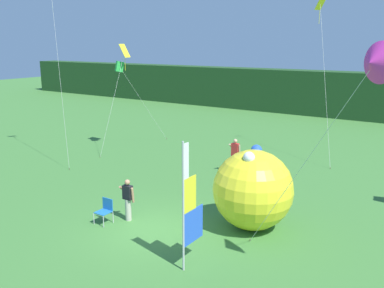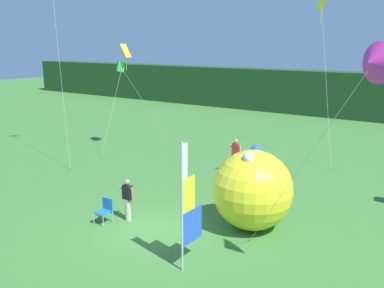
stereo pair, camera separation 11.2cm
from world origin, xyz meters
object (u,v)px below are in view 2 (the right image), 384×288
person_near_banner (128,199)px  kite_yellow_diamond_3 (125,56)px  kite_magenta_delta_6 (373,63)px  folding_chair (105,209)px  kite_green_box_0 (121,67)px  person_mid_field (236,155)px  banner_flag (188,207)px  inflatable_balloon (253,190)px  kite_yellow_diamond_2 (322,18)px

person_near_banner → kite_yellow_diamond_3: (-7.10, 7.72, 4.76)m
person_near_banner → kite_magenta_delta_6: size_ratio=0.24×
folding_chair → kite_green_box_0: 11.75m
kite_green_box_0 → kite_yellow_diamond_3: kite_yellow_diamond_3 is taller
kite_yellow_diamond_3 → kite_magenta_delta_6: 17.37m
person_mid_field → kite_yellow_diamond_3: (-7.62, 0.47, 4.66)m
banner_flag → person_near_banner: 4.08m
person_near_banner → folding_chair: size_ratio=1.75×
inflatable_balloon → kite_green_box_0: bearing=153.2°
kite_magenta_delta_6 → kite_yellow_diamond_3: bearing=150.9°
banner_flag → kite_yellow_diamond_3: bearing=139.6°
person_near_banner → kite_magenta_delta_6: (8.07, -0.73, 5.09)m
kite_yellow_diamond_3 → person_near_banner: bearing=-47.4°
kite_yellow_diamond_3 → kite_yellow_diamond_2: bearing=30.4°
folding_chair → kite_green_box_0: kite_green_box_0 is taller
person_near_banner → person_mid_field: 7.27m
kite_green_box_0 → kite_magenta_delta_6: bearing=-28.7°
inflatable_balloon → person_near_banner: bearing=-154.1°
kite_yellow_diamond_2 → kite_yellow_diamond_3: bearing=-149.6°
kite_yellow_diamond_2 → kite_magenta_delta_6: bearing=-68.1°
person_mid_field → kite_green_box_0: (-7.99, 0.51, 4.01)m
kite_magenta_delta_6 → banner_flag: bearing=-170.7°
person_near_banner → inflatable_balloon: bearing=25.9°
inflatable_balloon → kite_magenta_delta_6: 6.63m
person_near_banner → inflatable_balloon: inflatable_balloon is taller
banner_flag → folding_chair: 4.50m
person_near_banner → kite_yellow_diamond_2: size_ratio=0.18×
banner_flag → kite_yellow_diamond_3: kite_yellow_diamond_3 is taller
person_near_banner → banner_flag: bearing=-21.6°
person_near_banner → person_mid_field: bearing=85.9°
folding_chair → kite_green_box_0: size_ratio=0.17×
inflatable_balloon → kite_magenta_delta_6: kite_magenta_delta_6 is taller
person_near_banner → kite_magenta_delta_6: kite_magenta_delta_6 is taller
kite_yellow_diamond_2 → banner_flag: bearing=-85.2°
folding_chair → kite_yellow_diamond_3: bearing=128.1°
person_near_banner → kite_yellow_diamond_2: bearing=79.6°
inflatable_balloon → kite_yellow_diamond_3: (-11.13, 5.77, 4.19)m
inflatable_balloon → folding_chair: inflatable_balloon is taller
banner_flag → inflatable_balloon: banner_flag is taller
person_mid_field → folding_chair: size_ratio=1.96×
banner_flag → folding_chair: bearing=168.8°
person_near_banner → person_mid_field: (0.52, 7.25, 0.10)m
folding_chair → kite_magenta_delta_6: 10.17m
inflatable_balloon → kite_yellow_diamond_2: kite_yellow_diamond_2 is taller
banner_flag → person_near_banner: size_ratio=2.43×
person_mid_field → banner_flag: bearing=-70.0°
kite_yellow_diamond_3 → inflatable_balloon: bearing=-27.4°
person_mid_field → kite_yellow_diamond_3: 8.94m
person_near_banner → kite_green_box_0: kite_green_box_0 is taller
person_near_banner → kite_yellow_diamond_3: kite_yellow_diamond_3 is taller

